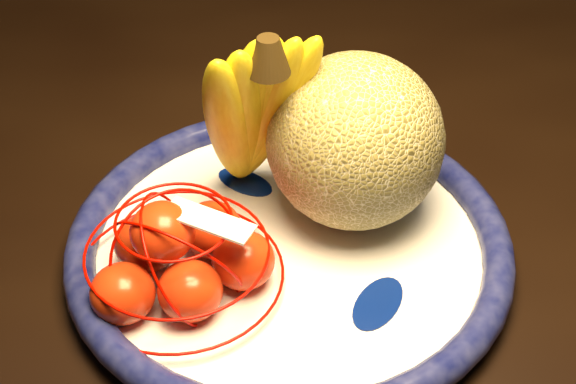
{
  "coord_description": "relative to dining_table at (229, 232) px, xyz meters",
  "views": [
    {
      "loc": [
        -0.03,
        -0.72,
        1.35
      ],
      "look_at": [
        0.04,
        -0.15,
        0.87
      ],
      "focal_mm": 55.0,
      "sensor_mm": 36.0,
      "label": 1
    }
  ],
  "objects": [
    {
      "name": "mandarin_bag",
      "position": [
        -0.05,
        -0.17,
        0.13
      ],
      "size": [
        0.2,
        0.2,
        0.11
      ],
      "rotation": [
        0.0,
        0.0,
        0.13
      ],
      "color": "#FF3B15",
      "rests_on": "fruit_bowl"
    },
    {
      "name": "fruit_bowl",
      "position": [
        0.05,
        -0.13,
        0.1
      ],
      "size": [
        0.39,
        0.39,
        0.03
      ],
      "rotation": [
        0.0,
        0.0,
        0.35
      ],
      "color": "white",
      "rests_on": "dining_table"
    },
    {
      "name": "banana_bunch",
      "position": [
        0.02,
        -0.06,
        0.2
      ],
      "size": [
        0.13,
        0.13,
        0.21
      ],
      "rotation": [
        0.0,
        0.0,
        0.32
      ],
      "color": "yellow",
      "rests_on": "fruit_bowl"
    },
    {
      "name": "price_tag",
      "position": [
        -0.02,
        -0.18,
        0.18
      ],
      "size": [
        0.08,
        0.06,
        0.01
      ],
      "primitive_type": "cube",
      "rotation": [
        -0.14,
        0.1,
        -0.49
      ],
      "color": "white",
      "rests_on": "mandarin_bag"
    },
    {
      "name": "dining_table",
      "position": [
        0.0,
        0.0,
        0.0
      ],
      "size": [
        1.67,
        1.09,
        0.8
      ],
      "rotation": [
        0.0,
        0.0,
        -0.09
      ],
      "color": "black",
      "rests_on": "ground"
    },
    {
      "name": "cantaloupe",
      "position": [
        0.11,
        -0.09,
        0.18
      ],
      "size": [
        0.16,
        0.16,
        0.16
      ],
      "primitive_type": "sphere",
      "color": "olive",
      "rests_on": "fruit_bowl"
    }
  ]
}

